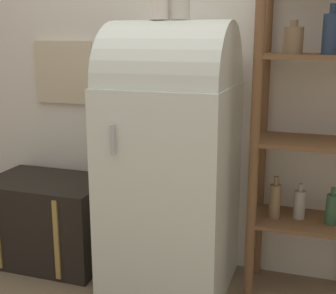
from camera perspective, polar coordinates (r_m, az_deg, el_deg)
The scene contains 4 objects.
wall_back at distance 2.80m, azimuth 2.61°, elevation 12.35°, with size 7.00×0.09×2.70m.
refrigerator at distance 2.54m, azimuth 0.36°, elevation -0.94°, with size 0.66×0.70×1.48m.
suitcase_trunk at distance 3.08m, azimuth -14.23°, elevation -8.62°, with size 0.74×0.50×0.53m.
shelf_unit at distance 2.50m, azimuth 16.94°, elevation 3.13°, with size 0.57×0.37×1.75m.
Camera 1 is at (0.76, -2.12, 1.41)m, focal length 50.00 mm.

